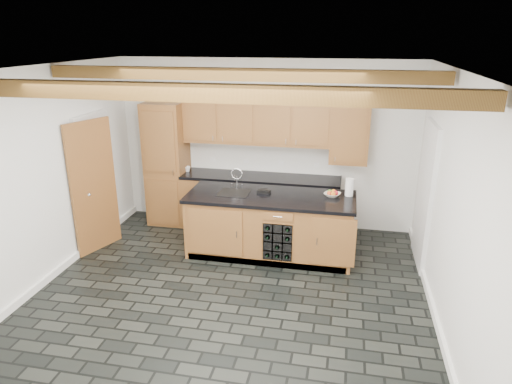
% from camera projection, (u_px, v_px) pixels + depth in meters
% --- Properties ---
extents(ground, '(5.00, 5.00, 0.00)m').
position_uv_depth(ground, '(229.00, 296.00, 5.81)').
color(ground, black).
rests_on(ground, ground).
extents(room_shell, '(5.01, 5.00, 5.00)m').
position_uv_depth(room_shell, '(231.00, 169.00, 5.82)').
color(room_shell, white).
rests_on(room_shell, ground).
extents(back_cabinetry, '(3.65, 0.62, 2.20)m').
position_uv_depth(back_cabinetry, '(240.00, 171.00, 7.63)').
color(back_cabinetry, brown).
rests_on(back_cabinetry, ground).
extents(island, '(2.48, 0.96, 0.93)m').
position_uv_depth(island, '(271.00, 225.00, 6.79)').
color(island, brown).
rests_on(island, ground).
extents(faucet, '(0.45, 0.40, 0.34)m').
position_uv_depth(faucet, '(235.00, 190.00, 6.78)').
color(faucet, black).
rests_on(faucet, island).
extents(kitchen_scale, '(0.21, 0.14, 0.06)m').
position_uv_depth(kitchen_scale, '(264.00, 191.00, 6.75)').
color(kitchen_scale, black).
rests_on(kitchen_scale, island).
extents(fruit_bowl, '(0.29, 0.29, 0.06)m').
position_uv_depth(fruit_bowl, '(332.00, 195.00, 6.60)').
color(fruit_bowl, beige).
rests_on(fruit_bowl, island).
extents(fruit_cluster, '(0.16, 0.17, 0.07)m').
position_uv_depth(fruit_cluster, '(332.00, 193.00, 6.59)').
color(fruit_cluster, '#AB1620').
rests_on(fruit_cluster, fruit_bowl).
extents(paper_towel, '(0.12, 0.12, 0.26)m').
position_uv_depth(paper_towel, '(349.00, 187.00, 6.60)').
color(paper_towel, white).
rests_on(paper_towel, island).
extents(mug, '(0.12, 0.12, 0.09)m').
position_uv_depth(mug, '(188.00, 169.00, 7.79)').
color(mug, white).
rests_on(mug, back_cabinetry).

